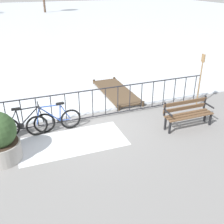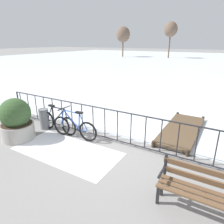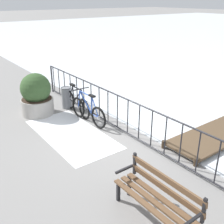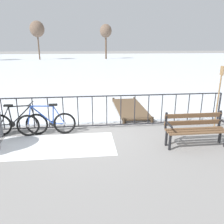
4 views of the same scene
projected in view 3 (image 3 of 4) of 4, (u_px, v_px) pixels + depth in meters
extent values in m
plane|color=gray|center=(122.00, 132.00, 7.65)|extent=(160.00, 160.00, 0.00)
cube|color=white|center=(71.00, 134.00, 7.57)|extent=(3.11, 1.50, 0.01)
cylinder|color=#232328|center=(123.00, 97.00, 7.24)|extent=(9.00, 0.04, 0.04)
cylinder|color=#232328|center=(122.00, 130.00, 7.62)|extent=(9.00, 0.04, 0.04)
cylinder|color=#232328|center=(52.00, 79.00, 10.77)|extent=(0.06, 0.06, 1.05)
cylinder|color=#232328|center=(54.00, 79.00, 10.62)|extent=(0.03, 0.03, 0.97)
cylinder|color=#232328|center=(59.00, 82.00, 10.29)|extent=(0.03, 0.03, 0.97)
cylinder|color=#232328|center=(65.00, 85.00, 9.95)|extent=(0.03, 0.03, 0.97)
cylinder|color=#232328|center=(71.00, 88.00, 9.62)|extent=(0.03, 0.03, 0.97)
cylinder|color=#232328|center=(77.00, 91.00, 9.28)|extent=(0.03, 0.03, 0.97)
cylinder|color=#232328|center=(84.00, 94.00, 8.95)|extent=(0.03, 0.03, 0.97)
cylinder|color=#232328|center=(91.00, 98.00, 8.61)|extent=(0.03, 0.03, 0.97)
cylinder|color=#232328|center=(99.00, 102.00, 8.27)|extent=(0.03, 0.03, 0.97)
cylinder|color=#232328|center=(108.00, 107.00, 7.94)|extent=(0.03, 0.03, 0.97)
cylinder|color=#232328|center=(117.00, 111.00, 7.60)|extent=(0.03, 0.03, 0.97)
cylinder|color=#232328|center=(128.00, 117.00, 7.27)|extent=(0.03, 0.03, 0.97)
cylinder|color=#232328|center=(139.00, 122.00, 6.93)|extent=(0.03, 0.03, 0.97)
cylinder|color=#232328|center=(152.00, 129.00, 6.59)|extent=(0.03, 0.03, 0.97)
cylinder|color=#232328|center=(165.00, 136.00, 6.26)|extent=(0.03, 0.03, 0.97)
cylinder|color=#232328|center=(181.00, 144.00, 5.92)|extent=(0.03, 0.03, 0.97)
cylinder|color=#232328|center=(198.00, 153.00, 5.59)|extent=(0.03, 0.03, 0.97)
cylinder|color=#232328|center=(217.00, 162.00, 5.25)|extent=(0.03, 0.03, 0.97)
torus|color=black|center=(70.00, 99.00, 9.19)|extent=(0.66, 0.10, 0.66)
cylinder|color=gray|center=(70.00, 99.00, 9.19)|extent=(0.08, 0.06, 0.08)
torus|color=black|center=(84.00, 109.00, 8.38)|extent=(0.66, 0.10, 0.66)
cylinder|color=gray|center=(84.00, 109.00, 8.38)|extent=(0.08, 0.06, 0.08)
cylinder|color=black|center=(73.00, 94.00, 8.84)|extent=(0.08, 0.04, 0.53)
cylinder|color=black|center=(78.00, 96.00, 8.59)|extent=(0.61, 0.07, 0.59)
cylinder|color=black|center=(77.00, 88.00, 8.50)|extent=(0.63, 0.07, 0.07)
cylinder|color=black|center=(72.00, 100.00, 9.06)|extent=(0.34, 0.05, 0.05)
cylinder|color=black|center=(71.00, 93.00, 8.97)|extent=(0.32, 0.05, 0.56)
cylinder|color=black|center=(83.00, 100.00, 8.32)|extent=(0.16, 0.04, 0.59)
cube|color=black|center=(72.00, 85.00, 8.73)|extent=(0.24, 0.11, 0.05)
cylinder|color=black|center=(81.00, 89.00, 8.23)|extent=(0.06, 0.52, 0.03)
cylinder|color=black|center=(74.00, 102.00, 8.92)|extent=(0.18, 0.03, 0.18)
torus|color=black|center=(99.00, 118.00, 7.78)|extent=(0.66, 0.10, 0.66)
cylinder|color=gray|center=(99.00, 118.00, 7.78)|extent=(0.08, 0.06, 0.08)
torus|color=black|center=(78.00, 107.00, 8.52)|extent=(0.66, 0.10, 0.66)
cylinder|color=gray|center=(78.00, 107.00, 8.52)|extent=(0.08, 0.06, 0.08)
cylinder|color=#2D51B2|center=(92.00, 105.00, 7.89)|extent=(0.08, 0.04, 0.53)
cylinder|color=#2D51B2|center=(86.00, 102.00, 8.10)|extent=(0.61, 0.07, 0.59)
cylinder|color=#2D51B2|center=(86.00, 94.00, 7.99)|extent=(0.63, 0.07, 0.07)
cylinder|color=#2D51B2|center=(95.00, 116.00, 7.89)|extent=(0.34, 0.05, 0.05)
cylinder|color=#2D51B2|center=(95.00, 107.00, 7.77)|extent=(0.32, 0.05, 0.56)
cylinder|color=#2D51B2|center=(79.00, 99.00, 8.36)|extent=(0.16, 0.04, 0.59)
cube|color=black|center=(92.00, 96.00, 7.75)|extent=(0.25, 0.11, 0.05)
cylinder|color=black|center=(80.00, 89.00, 8.18)|extent=(0.06, 0.52, 0.03)
cylinder|color=black|center=(92.00, 114.00, 8.01)|extent=(0.18, 0.03, 0.18)
cube|color=brown|center=(160.00, 197.00, 4.52)|extent=(1.60, 0.10, 0.04)
cube|color=brown|center=(153.00, 201.00, 4.43)|extent=(1.60, 0.10, 0.04)
cube|color=brown|center=(146.00, 205.00, 4.35)|extent=(1.60, 0.10, 0.04)
cube|color=brown|center=(165.00, 188.00, 4.52)|extent=(1.60, 0.06, 0.12)
cube|color=brown|center=(165.00, 178.00, 4.44)|extent=(1.60, 0.06, 0.12)
cube|color=black|center=(204.00, 211.00, 3.92)|extent=(0.05, 0.04, 0.45)
cube|color=black|center=(193.00, 220.00, 3.79)|extent=(0.04, 0.40, 0.04)
cube|color=black|center=(118.00, 191.00, 5.01)|extent=(0.05, 0.06, 0.44)
cube|color=black|center=(129.00, 185.00, 5.15)|extent=(0.05, 0.06, 0.44)
cube|color=black|center=(135.00, 163.00, 5.04)|extent=(0.05, 0.04, 0.45)
cube|color=black|center=(124.00, 169.00, 4.91)|extent=(0.04, 0.40, 0.04)
cylinder|color=#ADA8A0|center=(38.00, 106.00, 8.80)|extent=(1.03, 1.03, 0.51)
cylinder|color=#38281E|center=(37.00, 99.00, 8.70)|extent=(0.95, 0.95, 0.02)
sphere|color=#38562D|center=(36.00, 88.00, 8.56)|extent=(0.96, 0.96, 0.96)
cylinder|color=gray|center=(67.00, 98.00, 9.24)|extent=(0.34, 0.34, 0.72)
torus|color=#494A4E|center=(66.00, 88.00, 9.09)|extent=(0.35, 0.35, 0.02)
cube|color=brown|center=(216.00, 135.00, 7.27)|extent=(1.10, 2.98, 0.06)
cylinder|color=#3C2E20|center=(163.00, 144.00, 6.82)|extent=(0.10, 0.10, 0.20)
cylinder|color=#3C2E20|center=(196.00, 162.00, 6.09)|extent=(0.10, 0.10, 0.20)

